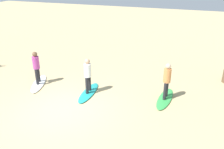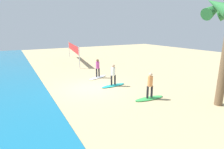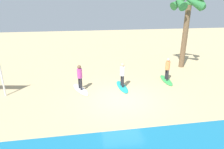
{
  "view_description": "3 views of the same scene",
  "coord_description": "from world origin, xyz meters",
  "px_view_note": "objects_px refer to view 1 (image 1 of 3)",
  "views": [
    {
      "loc": [
        -4.84,
        7.15,
        5.32
      ],
      "look_at": [
        -1.34,
        -2.29,
        0.88
      ],
      "focal_mm": 38.02,
      "sensor_mm": 36.0,
      "label": 1
    },
    {
      "loc": [
        -11.96,
        4.97,
        4.35
      ],
      "look_at": [
        -0.35,
        -1.62,
        0.93
      ],
      "focal_mm": 28.74,
      "sensor_mm": 36.0,
      "label": 2
    },
    {
      "loc": [
        2.21,
        10.2,
        5.48
      ],
      "look_at": [
        0.2,
        -2.42,
        0.7
      ],
      "focal_mm": 31.39,
      "sensor_mm": 36.0,
      "label": 3
    }
  ],
  "objects_px": {
    "surfboard_teal": "(89,92)",
    "surfer_white": "(36,65)",
    "surfboard_white": "(39,83)",
    "surfer_teal": "(88,73)",
    "surfboard_green": "(165,99)",
    "surfer_green": "(167,79)"
  },
  "relations": [
    {
      "from": "surfboard_teal",
      "to": "surfer_teal",
      "type": "bearing_deg",
      "value": -94.0
    },
    {
      "from": "surfer_white",
      "to": "surfer_green",
      "type": "bearing_deg",
      "value": -173.9
    },
    {
      "from": "surfer_green",
      "to": "surfboard_green",
      "type": "bearing_deg",
      "value": 0.0
    },
    {
      "from": "surfer_green",
      "to": "surfboard_white",
      "type": "xyz_separation_m",
      "value": [
        6.25,
        0.67,
        -0.99
      ]
    },
    {
      "from": "surfer_green",
      "to": "surfboard_white",
      "type": "bearing_deg",
      "value": 6.1
    },
    {
      "from": "surfboard_green",
      "to": "surfer_teal",
      "type": "distance_m",
      "value": 3.66
    },
    {
      "from": "surfboard_teal",
      "to": "surfboard_white",
      "type": "xyz_separation_m",
      "value": [
        2.79,
        0.0,
        0.0
      ]
    },
    {
      "from": "surfboard_teal",
      "to": "surfer_white",
      "type": "bearing_deg",
      "value": -93.9
    },
    {
      "from": "surfboard_green",
      "to": "surfer_white",
      "type": "distance_m",
      "value": 6.37
    },
    {
      "from": "surfer_white",
      "to": "surfer_teal",
      "type": "bearing_deg",
      "value": -179.9
    },
    {
      "from": "surfboard_green",
      "to": "surfboard_white",
      "type": "bearing_deg",
      "value": -79.57
    },
    {
      "from": "surfer_teal",
      "to": "surfer_white",
      "type": "bearing_deg",
      "value": 0.1
    },
    {
      "from": "surfer_green",
      "to": "surfboard_teal",
      "type": "xyz_separation_m",
      "value": [
        3.46,
        0.66,
        -0.99
      ]
    },
    {
      "from": "surfer_teal",
      "to": "surfer_green",
      "type": "bearing_deg",
      "value": -169.15
    },
    {
      "from": "surfer_green",
      "to": "surfer_white",
      "type": "relative_size",
      "value": 1.0
    },
    {
      "from": "surfboard_white",
      "to": "surfer_teal",
      "type": "bearing_deg",
      "value": 68.0
    },
    {
      "from": "surfboard_white",
      "to": "surfer_white",
      "type": "distance_m",
      "value": 0.99
    },
    {
      "from": "surfer_teal",
      "to": "surfboard_green",
      "type": "bearing_deg",
      "value": -169.15
    },
    {
      "from": "surfboard_green",
      "to": "surfer_teal",
      "type": "bearing_deg",
      "value": -74.82
    },
    {
      "from": "surfboard_green",
      "to": "surfboard_white",
      "type": "distance_m",
      "value": 6.29
    },
    {
      "from": "surfer_green",
      "to": "surfer_white",
      "type": "bearing_deg",
      "value": 6.1
    },
    {
      "from": "surfer_green",
      "to": "surfboard_teal",
      "type": "bearing_deg",
      "value": 10.85
    }
  ]
}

